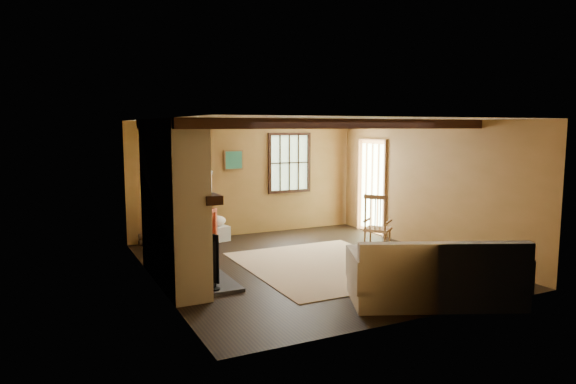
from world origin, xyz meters
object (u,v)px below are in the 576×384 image
rocking_chair (377,227)px  sofa (436,280)px  laundry_basket (215,234)px  armchair (187,227)px  fireplace (174,209)px

rocking_chair → sofa: size_ratio=0.45×
laundry_basket → armchair: 0.73m
fireplace → rocking_chair: bearing=3.1°
rocking_chair → laundry_basket: (-2.38, 2.18, -0.31)m
rocking_chair → armchair: bearing=18.8°
sofa → laundry_basket: (-1.43, 4.79, -0.17)m
fireplace → rocking_chair: fireplace is taller
fireplace → sofa: fireplace is taller
rocking_chair → armchair: size_ratio=1.30×
sofa → laundry_basket: sofa is taller
fireplace → laundry_basket: fireplace is taller
rocking_chair → sofa: (-0.95, -2.61, -0.14)m
sofa → rocking_chair: bearing=94.1°
laundry_basket → armchair: size_ratio=0.60×
fireplace → armchair: bearing=70.7°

